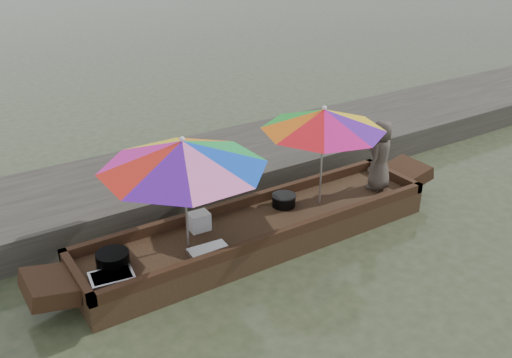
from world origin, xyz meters
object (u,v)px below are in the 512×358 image
supply_bag (199,221)px  umbrella_bow (185,194)px  umbrella_stern (322,157)px  charcoal_grill (284,201)px  tray_scallop (210,252)px  cooking_pot (113,260)px  boat_hull (260,233)px  tray_crayfish (112,278)px  vendor (381,155)px

supply_bag → umbrella_bow: size_ratio=0.13×
umbrella_stern → umbrella_bow: bearing=180.0°
charcoal_grill → umbrella_bow: size_ratio=0.16×
charcoal_grill → umbrella_bow: umbrella_bow is taller
umbrella_stern → supply_bag: bearing=171.1°
tray_scallop → umbrella_stern: umbrella_stern is taller
cooking_pot → umbrella_stern: bearing=-0.8°
boat_hull → umbrella_stern: size_ratio=2.95×
tray_crayfish → supply_bag: (1.46, 0.52, 0.09)m
tray_crayfish → charcoal_grill: charcoal_grill is taller
supply_bag → charcoal_grill: bearing=-2.7°
cooking_pot → supply_bag: (1.34, 0.25, 0.02)m
umbrella_stern → tray_scallop: bearing=-170.9°
charcoal_grill → boat_hull: bearing=-158.5°
charcoal_grill → tray_crayfish: bearing=-171.1°
vendor → cooking_pot: bearing=-24.0°
boat_hull → umbrella_stern: 1.44m
cooking_pot → supply_bag: 1.37m
tray_scallop → vendor: 3.27m
umbrella_bow → charcoal_grill: bearing=7.6°
umbrella_bow → tray_scallop: bearing=-66.8°
tray_crayfish → vendor: bearing=1.7°
supply_bag → vendor: bearing=-7.3°
tray_crayfish → tray_scallop: tray_crayfish is taller
boat_hull → tray_crayfish: size_ratio=10.35×
tray_scallop → charcoal_grill: size_ratio=1.48×
charcoal_grill → vendor: (1.63, -0.32, 0.49)m
cooking_pot → umbrella_bow: umbrella_bow is taller
cooking_pot → vendor: 4.40m
vendor → umbrella_bow: (-3.36, 0.09, 0.20)m
vendor → umbrella_bow: umbrella_bow is taller
boat_hull → tray_crayfish: 2.30m
tray_crayfish → boat_hull: bearing=5.5°
umbrella_stern → tray_crayfish: bearing=-176.3°
umbrella_bow → umbrella_stern: same height
cooking_pot → tray_crayfish: size_ratio=0.80×
tray_scallop → umbrella_stern: (2.09, 0.33, 0.74)m
tray_crayfish → umbrella_stern: bearing=3.7°
charcoal_grill → umbrella_stern: (0.50, -0.23, 0.69)m
umbrella_bow → cooking_pot: bearing=177.5°
tray_crayfish → umbrella_stern: 3.45m
boat_hull → cooking_pot: (-2.16, 0.04, 0.28)m
vendor → umbrella_bow: bearing=-23.8°
vendor → umbrella_stern: (-1.13, 0.09, 0.20)m
boat_hull → umbrella_bow: bearing=180.0°
charcoal_grill → umbrella_bow: 1.88m
boat_hull → umbrella_bow: (-1.14, 0.00, 0.95)m
tray_crayfish → charcoal_grill: (2.86, 0.45, 0.04)m
umbrella_stern → cooking_pot: bearing=179.2°
tray_crayfish → vendor: vendor is taller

